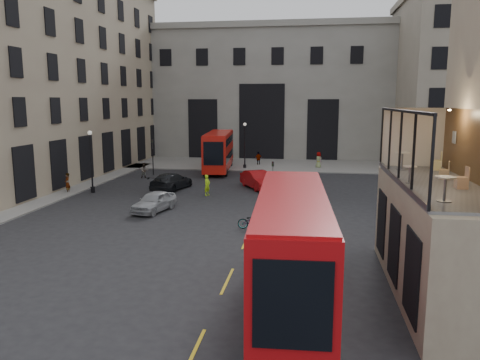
# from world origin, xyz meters

# --- Properties ---
(ground) EXTENTS (140.00, 140.00, 0.00)m
(ground) POSITION_xyz_m (0.00, 0.00, 0.00)
(ground) COLOR black
(ground) RESTS_ON ground
(host_frontage) EXTENTS (3.00, 11.00, 4.50)m
(host_frontage) POSITION_xyz_m (6.50, 0.00, 2.25)
(host_frontage) COLOR tan
(host_frontage) RESTS_ON ground
(cafe_floor) EXTENTS (3.00, 10.00, 0.10)m
(cafe_floor) POSITION_xyz_m (6.50, 0.00, 4.55)
(cafe_floor) COLOR slate
(cafe_floor) RESTS_ON host_frontage
(gateway) EXTENTS (35.00, 10.60, 18.00)m
(gateway) POSITION_xyz_m (-5.00, 47.99, 9.39)
(gateway) COLOR gray
(gateway) RESTS_ON ground
(building_right) EXTENTS (16.60, 18.60, 20.00)m
(building_right) POSITION_xyz_m (20.00, 39.97, 10.39)
(building_right) COLOR gray
(building_right) RESTS_ON ground
(pavement_far) EXTENTS (40.00, 12.00, 0.12)m
(pavement_far) POSITION_xyz_m (-6.00, 38.00, 0.06)
(pavement_far) COLOR slate
(pavement_far) RESTS_ON ground
(traffic_light_near) EXTENTS (0.16, 0.20, 3.80)m
(traffic_light_near) POSITION_xyz_m (-1.00, 12.00, 2.42)
(traffic_light_near) COLOR black
(traffic_light_near) RESTS_ON ground
(traffic_light_far) EXTENTS (0.16, 0.20, 3.80)m
(traffic_light_far) POSITION_xyz_m (-15.00, 28.00, 2.42)
(traffic_light_far) COLOR black
(traffic_light_far) RESTS_ON ground
(street_lamp_a) EXTENTS (0.36, 0.36, 5.33)m
(street_lamp_a) POSITION_xyz_m (-17.00, 18.00, 2.39)
(street_lamp_a) COLOR black
(street_lamp_a) RESTS_ON ground
(street_lamp_b) EXTENTS (0.36, 0.36, 5.33)m
(street_lamp_b) POSITION_xyz_m (-6.00, 34.00, 2.39)
(street_lamp_b) COLOR black
(street_lamp_b) RESTS_ON ground
(bus_near) EXTENTS (3.04, 11.28, 4.46)m
(bus_near) POSITION_xyz_m (0.87, -2.23, 2.50)
(bus_near) COLOR #B90C10
(bus_near) RESTS_ON ground
(bus_far) EXTENTS (3.50, 11.06, 4.34)m
(bus_far) POSITION_xyz_m (-8.67, 32.01, 2.44)
(bus_far) COLOR red
(bus_far) RESTS_ON ground
(car_a) EXTENTS (2.59, 4.50, 1.44)m
(car_a) POSITION_xyz_m (-9.48, 12.14, 0.72)
(car_a) COLOR #A0A3A8
(car_a) RESTS_ON ground
(car_b) EXTENTS (3.84, 5.00, 1.58)m
(car_b) POSITION_xyz_m (-3.13, 22.03, 0.79)
(car_b) COLOR #9C090B
(car_b) RESTS_ON ground
(car_c) EXTENTS (3.09, 5.49, 1.50)m
(car_c) POSITION_xyz_m (-10.68, 20.30, 0.75)
(car_c) COLOR black
(car_c) RESTS_ON ground
(bicycle) EXTENTS (1.92, 0.81, 0.99)m
(bicycle) POSITION_xyz_m (-1.93, 8.60, 0.49)
(bicycle) COLOR gray
(bicycle) RESTS_ON ground
(cyclist) EXTENTS (0.65, 0.75, 1.75)m
(cyclist) POSITION_xyz_m (-6.96, 18.25, 0.87)
(cyclist) COLOR #B5F019
(cyclist) RESTS_ON ground
(pedestrian_a) EXTENTS (0.94, 0.85, 1.57)m
(pedestrian_a) POSITION_xyz_m (-15.22, 25.91, 0.79)
(pedestrian_a) COLOR gray
(pedestrian_a) RESTS_ON ground
(pedestrian_b) EXTENTS (1.44, 1.24, 1.93)m
(pedestrian_b) POSITION_xyz_m (-10.07, 36.32, 0.96)
(pedestrian_b) COLOR gray
(pedestrian_b) RESTS_ON ground
(pedestrian_c) EXTENTS (1.06, 0.84, 1.68)m
(pedestrian_c) POSITION_xyz_m (-4.72, 36.93, 0.84)
(pedestrian_c) COLOR gray
(pedestrian_c) RESTS_ON ground
(pedestrian_d) EXTENTS (1.03, 1.11, 1.91)m
(pedestrian_d) POSITION_xyz_m (2.47, 35.76, 0.95)
(pedestrian_d) COLOR gray
(pedestrian_d) RESTS_ON ground
(pedestrian_e) EXTENTS (0.52, 0.70, 1.74)m
(pedestrian_e) POSITION_xyz_m (-19.00, 17.42, 0.87)
(pedestrian_e) COLOR gray
(pedestrian_e) RESTS_ON ground
(cafe_table_near) EXTENTS (0.67, 0.67, 0.83)m
(cafe_table_near) POSITION_xyz_m (5.83, -3.51, 5.15)
(cafe_table_near) COLOR beige
(cafe_table_near) RESTS_ON cafe_floor
(cafe_table_mid) EXTENTS (0.55, 0.55, 0.68)m
(cafe_table_mid) POSITION_xyz_m (5.42, -0.01, 5.05)
(cafe_table_mid) COLOR silver
(cafe_table_mid) RESTS_ON cafe_floor
(cafe_table_far) EXTENTS (0.67, 0.67, 0.84)m
(cafe_table_far) POSITION_xyz_m (5.80, 3.69, 5.16)
(cafe_table_far) COLOR beige
(cafe_table_far) RESTS_ON cafe_floor
(cafe_chair_b) EXTENTS (0.42, 0.42, 0.83)m
(cafe_chair_b) POSITION_xyz_m (7.10, -1.02, 4.85)
(cafe_chair_b) COLOR #DDA97F
(cafe_chair_b) RESTS_ON cafe_floor
(cafe_chair_c) EXTENTS (0.45, 0.45, 0.76)m
(cafe_chair_c) POSITION_xyz_m (7.05, 1.15, 4.83)
(cafe_chair_c) COLOR tan
(cafe_chair_c) RESTS_ON cafe_floor
(cafe_chair_d) EXTENTS (0.51, 0.51, 0.88)m
(cafe_chair_d) POSITION_xyz_m (7.41, 3.82, 4.87)
(cafe_chair_d) COLOR #D8C47D
(cafe_chair_d) RESTS_ON cafe_floor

